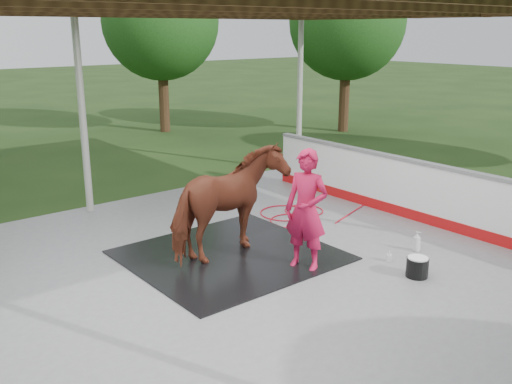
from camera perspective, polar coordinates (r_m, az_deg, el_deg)
ground at (r=8.06m, az=-2.59°, el=-10.21°), size 100.00×100.00×0.00m
concrete_slab at (r=8.05m, az=-2.59°, el=-10.05°), size 12.00×10.00×0.05m
dasher_board at (r=11.03m, az=16.93°, el=-0.30°), size 0.16×8.00×1.15m
tree_belt at (r=8.14m, az=-5.12°, el=17.56°), size 28.00×28.00×5.80m
rubber_mat at (r=9.22m, az=-2.59°, el=-6.31°), size 3.07×2.88×0.02m
horse at (r=8.92m, az=-2.66°, el=-1.14°), size 2.16×1.26×1.71m
handler at (r=8.49m, az=5.06°, el=-1.82°), size 0.65×0.78×1.84m
wash_bucket at (r=8.74m, az=15.83°, el=-7.20°), size 0.32×0.32×0.30m
soap_bottle_a at (r=9.70m, az=15.78°, el=-4.77°), size 0.15×0.15×0.34m
soap_bottle_b at (r=9.20m, az=13.18°, el=-6.27°), size 0.11×0.11×0.17m
hose_coil at (r=11.16m, az=3.73°, el=-2.27°), size 2.34×1.56×0.02m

